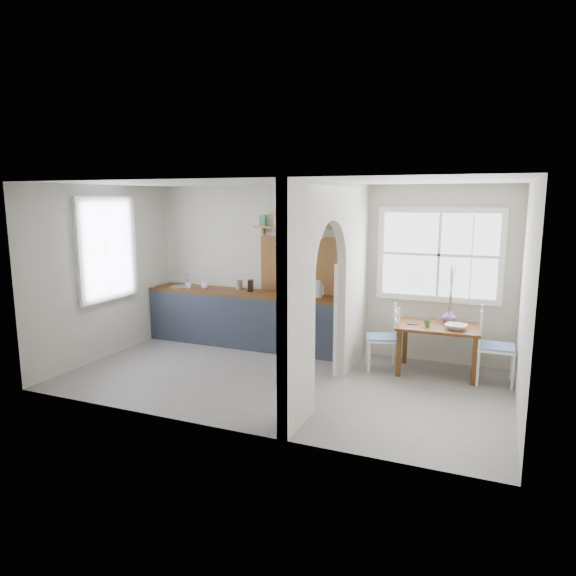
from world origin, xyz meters
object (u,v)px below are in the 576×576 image
at_px(dining_table, 438,350).
at_px(chair_right, 497,346).
at_px(chair_left, 382,337).
at_px(vase, 449,317).
at_px(kettle, 317,289).

xyz_separation_m(dining_table, chair_right, (0.75, -0.09, 0.16)).
xyz_separation_m(chair_left, chair_right, (1.50, -0.00, 0.03)).
distance_m(chair_left, vase, 0.96).
bearing_deg(chair_right, dining_table, 82.11).
bearing_deg(chair_right, vase, 67.46).
distance_m(dining_table, vase, 0.49).
bearing_deg(chair_left, vase, 88.38).
distance_m(chair_right, vase, 0.74).
bearing_deg(kettle, dining_table, -14.22).
height_order(dining_table, kettle, kettle).
xyz_separation_m(dining_table, kettle, (-1.86, 0.25, 0.69)).
relative_size(dining_table, vase, 5.24).
relative_size(dining_table, chair_right, 1.09).
xyz_separation_m(chair_right, vase, (-0.63, 0.25, 0.29)).
xyz_separation_m(chair_right, kettle, (-2.60, 0.34, 0.53)).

